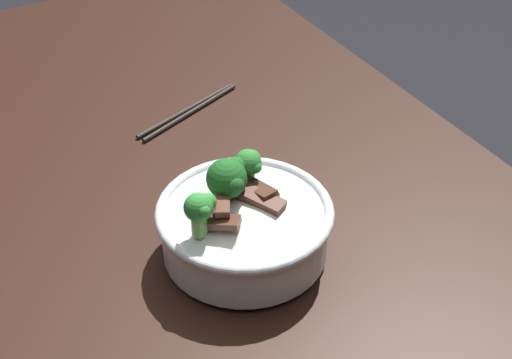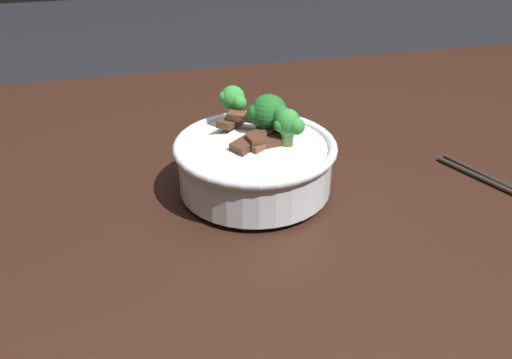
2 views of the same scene
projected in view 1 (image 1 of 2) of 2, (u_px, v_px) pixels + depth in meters
The scene contains 3 objects.
dining_table at pixel (166, 248), 1.03m from camera, with size 1.41×0.93×0.77m.
rice_bowl at pixel (244, 223), 0.88m from camera, with size 0.21×0.21×0.13m.
chopsticks_pair at pixel (189, 111), 1.16m from camera, with size 0.09×0.20×0.01m.
Camera 1 is at (0.73, -0.26, 1.39)m, focal length 52.22 mm.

